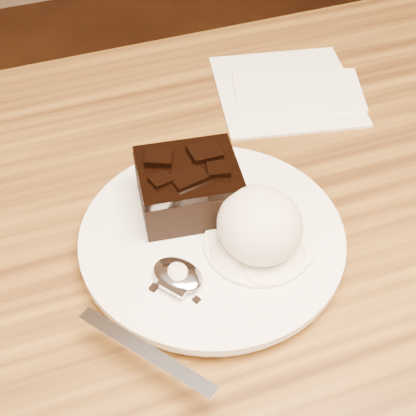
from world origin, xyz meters
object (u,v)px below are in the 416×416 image
object	(u,v)px
plate	(212,241)
spoon	(178,276)
brownie	(189,189)
ice_cream_scoop	(260,225)
napkin	(286,89)

from	to	relation	value
plate	spoon	world-z (taller)	spoon
plate	brownie	xyz separation A→B (m)	(-0.01, 0.04, 0.03)
plate	ice_cream_scoop	world-z (taller)	ice_cream_scoop
plate	brownie	bearing A→B (deg)	100.67
ice_cream_scoop	spoon	world-z (taller)	ice_cream_scoop
plate	ice_cream_scoop	xyz separation A→B (m)	(0.03, -0.02, 0.03)
plate	brownie	world-z (taller)	brownie
ice_cream_scoop	spoon	size ratio (longest dim) A/B	0.42
spoon	napkin	size ratio (longest dim) A/B	1.15
plate	spoon	bearing A→B (deg)	-139.21
ice_cream_scoop	plate	bearing A→B (deg)	141.84
ice_cream_scoop	spoon	bearing A→B (deg)	-171.19
ice_cream_scoop	napkin	world-z (taller)	ice_cream_scoop
plate	napkin	size ratio (longest dim) A/B	1.49
napkin	spoon	bearing A→B (deg)	-131.95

